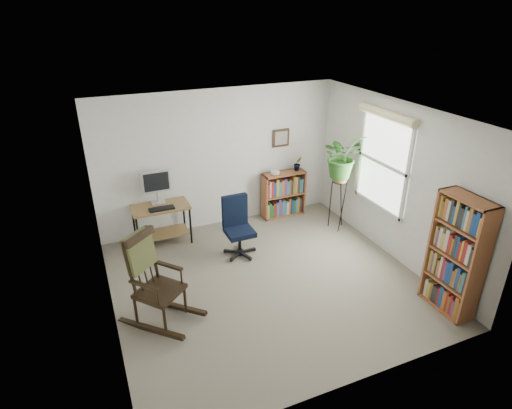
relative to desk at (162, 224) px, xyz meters
name	(u,v)px	position (x,y,z in m)	size (l,w,h in m)	color
floor	(267,281)	(1.12, -1.70, -0.33)	(4.20, 4.00, 0.00)	slate
ceiling	(269,116)	(1.12, -1.70, 2.07)	(4.20, 4.00, 0.00)	white
wall_back	(219,160)	(1.12, 0.30, 0.87)	(4.20, 0.00, 2.40)	silver
wall_front	(357,292)	(1.12, -3.70, 0.87)	(4.20, 0.00, 2.40)	silver
wall_left	(101,238)	(-0.98, -1.70, 0.87)	(0.00, 4.00, 2.40)	silver
wall_right	(396,182)	(3.22, -1.70, 0.87)	(0.00, 4.00, 2.40)	silver
window	(382,164)	(3.18, -1.40, 1.07)	(0.12, 1.20, 1.50)	silver
desk	(162,224)	(0.00, 0.00, 0.00)	(0.92, 0.50, 0.66)	olive
monitor	(157,187)	(0.00, 0.14, 0.61)	(0.46, 0.16, 0.56)	silver
keyboard	(162,209)	(0.00, -0.12, 0.34)	(0.40, 0.15, 0.03)	black
office_chair	(240,228)	(1.03, -0.87, 0.16)	(0.53, 0.53, 0.97)	black
rocking_chair	(158,280)	(-0.42, -1.92, 0.28)	(0.63, 1.05, 1.21)	black
low_bookshelf	(283,194)	(2.28, 0.12, 0.09)	(0.80, 0.27, 0.84)	#955330
tall_bookshelf	(456,256)	(3.04, -3.14, 0.46)	(0.30, 0.69, 1.58)	#955330
plant_stand	(338,201)	(2.92, -0.71, 0.19)	(0.29, 0.29, 1.04)	black
spider_plant	(344,135)	(2.92, -0.71, 1.36)	(1.69, 1.88, 1.46)	#285C20
potted_plant_small	(298,168)	(2.56, 0.13, 0.57)	(0.13, 0.24, 0.11)	#285C20
framed_picture	(281,138)	(2.28, 0.27, 1.12)	(0.32, 0.04, 0.32)	black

